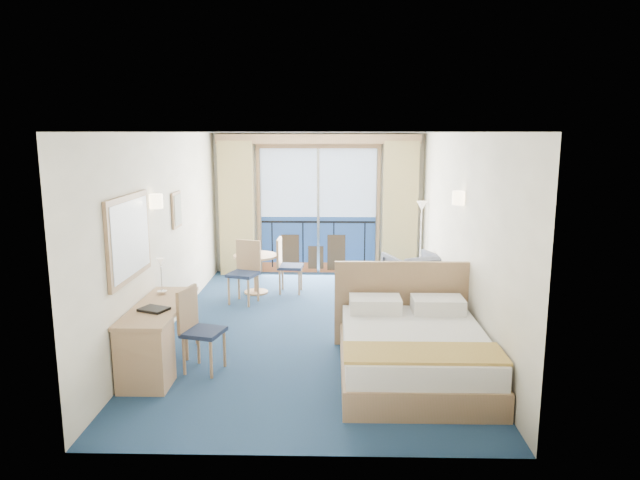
{
  "coord_description": "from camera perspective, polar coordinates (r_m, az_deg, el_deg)",
  "views": [
    {
      "loc": [
        0.28,
        -7.65,
        2.69
      ],
      "look_at": [
        0.1,
        0.2,
        1.21
      ],
      "focal_mm": 32.0,
      "sensor_mm": 36.0,
      "label": 1
    }
  ],
  "objects": [
    {
      "name": "desk_lamp",
      "position": [
        7.22,
        -15.64,
        -2.75
      ],
      "size": [
        0.11,
        0.11,
        0.43
      ],
      "color": "silver",
      "rests_on": "desk"
    },
    {
      "name": "table_chair_a",
      "position": [
        9.71,
        -3.45,
        -2.21
      ],
      "size": [
        0.43,
        0.42,
        0.94
      ],
      "rotation": [
        0.0,
        0.0,
        1.52
      ],
      "color": "#1B2641",
      "rests_on": "ground"
    },
    {
      "name": "wall_print",
      "position": [
        8.48,
        -14.13,
        2.94
      ],
      "size": [
        0.04,
        0.42,
        0.52
      ],
      "color": "#A67A5A",
      "rests_on": "room_walls"
    },
    {
      "name": "table_chair_b",
      "position": [
        9.23,
        -7.46,
        -2.78
      ],
      "size": [
        0.54,
        0.55,
        0.99
      ],
      "rotation": [
        0.0,
        0.0,
        -0.32
      ],
      "color": "#1B2641",
      "rests_on": "ground"
    },
    {
      "name": "desk_chair",
      "position": [
        6.71,
        -12.22,
        -8.26
      ],
      "size": [
        0.52,
        0.51,
        0.97
      ],
      "rotation": [
        0.0,
        0.0,
        1.31
      ],
      "color": "#1B2641",
      "rests_on": "ground"
    },
    {
      "name": "desk",
      "position": [
        6.56,
        -16.78,
        -10.14
      ],
      "size": [
        0.55,
        1.59,
        0.75
      ],
      "color": "#A67A5A",
      "rests_on": "ground"
    },
    {
      "name": "bed",
      "position": [
        6.57,
        9.25,
        -10.78
      ],
      "size": [
        1.75,
        2.08,
        1.1
      ],
      "color": "#A67A5A",
      "rests_on": "ground"
    },
    {
      "name": "sconce_left",
      "position": [
        7.44,
        -16.11,
        3.75
      ],
      "size": [
        0.18,
        0.18,
        0.18
      ],
      "primitive_type": "cylinder",
      "color": "beige",
      "rests_on": "room_walls"
    },
    {
      "name": "curtain_left",
      "position": [
        10.97,
        -8.32,
        3.13
      ],
      "size": [
        0.65,
        0.22,
        2.55
      ],
      "primitive_type": "cube",
      "color": "tan",
      "rests_on": "room_walls"
    },
    {
      "name": "round_table",
      "position": [
        9.73,
        -6.45,
        -2.4
      ],
      "size": [
        0.74,
        0.74,
        0.66
      ],
      "color": "#A67A5A",
      "rests_on": "ground"
    },
    {
      "name": "folder",
      "position": [
        6.65,
        -16.28,
        -6.66
      ],
      "size": [
        0.36,
        0.33,
        0.03
      ],
      "primitive_type": "cube",
      "rotation": [
        0.0,
        0.0,
        -0.41
      ],
      "color": "black",
      "rests_on": "desk"
    },
    {
      "name": "armchair",
      "position": [
        9.51,
        9.3,
        -3.56
      ],
      "size": [
        1.04,
        1.05,
        0.76
      ],
      "primitive_type": "imported",
      "rotation": [
        0.0,
        0.0,
        3.48
      ],
      "color": "#40444D",
      "rests_on": "ground"
    },
    {
      "name": "mirror",
      "position": [
        6.65,
        -18.52,
        0.21
      ],
      "size": [
        0.05,
        1.25,
        0.95
      ],
      "color": "#A67A5A",
      "rests_on": "room_walls"
    },
    {
      "name": "room_walls",
      "position": [
        7.71,
        -0.79,
        3.85
      ],
      "size": [
        4.04,
        6.54,
        2.72
      ],
      "color": "beige",
      "rests_on": "ground"
    },
    {
      "name": "balcony_door",
      "position": [
        10.98,
        -0.21,
        2.56
      ],
      "size": [
        2.36,
        0.03,
        2.52
      ],
      "color": "navy",
      "rests_on": "room_walls"
    },
    {
      "name": "curtain_right",
      "position": [
        10.89,
        8.01,
        3.08
      ],
      "size": [
        0.65,
        0.22,
        2.55
      ],
      "primitive_type": "cube",
      "color": "tan",
      "rests_on": "room_walls"
    },
    {
      "name": "floor_lamp",
      "position": [
        10.45,
        10.1,
        1.88
      ],
      "size": [
        0.21,
        0.21,
        1.48
      ],
      "color": "silver",
      "rests_on": "ground"
    },
    {
      "name": "nightstand",
      "position": [
        7.84,
        12.43,
        -7.73
      ],
      "size": [
        0.38,
        0.37,
        0.5
      ],
      "primitive_type": "cube",
      "color": "tan",
      "rests_on": "ground"
    },
    {
      "name": "phone",
      "position": [
        7.76,
        12.83,
        -5.68
      ],
      "size": [
        0.22,
        0.19,
        0.08
      ],
      "primitive_type": "cube",
      "rotation": [
        0.0,
        0.0,
        -0.29
      ],
      "color": "silver",
      "rests_on": "nightstand"
    },
    {
      "name": "pelmet",
      "position": [
        10.75,
        -0.19,
        10.07
      ],
      "size": [
        3.8,
        0.25,
        0.18
      ],
      "primitive_type": "cube",
      "color": "#A67A5A",
      "rests_on": "room_walls"
    },
    {
      "name": "sconce_right",
      "position": [
        7.73,
        13.73,
        4.1
      ],
      "size": [
        0.18,
        0.18,
        0.18
      ],
      "primitive_type": "cylinder",
      "color": "beige",
      "rests_on": "room_walls"
    },
    {
      "name": "floor",
      "position": [
        8.11,
        -0.76,
        -8.71
      ],
      "size": [
        6.5,
        6.5,
        0.0
      ],
      "primitive_type": "plane",
      "color": "navy",
      "rests_on": "ground"
    }
  ]
}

